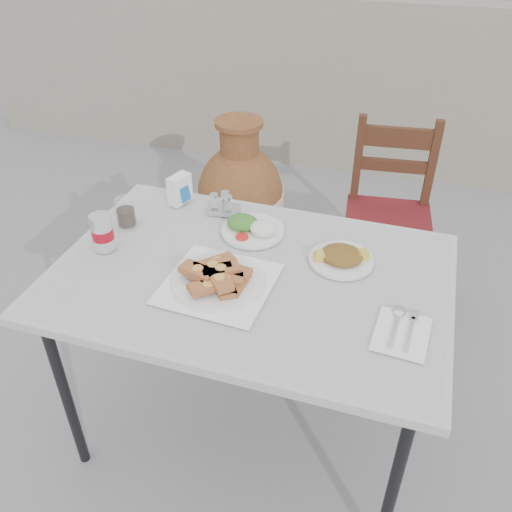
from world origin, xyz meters
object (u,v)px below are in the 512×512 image
(pide_plate, at_px, (218,276))
(salad_chopped_plate, at_px, (341,257))
(cafe_table, at_px, (250,285))
(soda_can, at_px, (102,232))
(chair, at_px, (388,215))
(terracotta_urn, at_px, (240,198))
(napkin_holder, at_px, (180,189))
(condiment_caddy, at_px, (223,205))
(salad_rice_plate, at_px, (252,227))
(cola_glass, at_px, (126,213))

(pide_plate, distance_m, salad_chopped_plate, 0.43)
(cafe_table, relative_size, soda_can, 9.92)
(chair, bearing_deg, soda_can, -137.38)
(salad_chopped_plate, distance_m, terracotta_urn, 1.28)
(pide_plate, xyz_separation_m, napkin_holder, (-0.32, 0.45, 0.03))
(condiment_caddy, relative_size, terracotta_urn, 0.14)
(cafe_table, height_order, salad_rice_plate, salad_rice_plate)
(napkin_holder, bearing_deg, cola_glass, -102.54)
(soda_can, height_order, terracotta_urn, soda_can)
(salad_rice_plate, distance_m, condiment_caddy, 0.19)
(napkin_holder, bearing_deg, terracotta_urn, 109.55)
(cafe_table, relative_size, salad_chopped_plate, 5.99)
(napkin_holder, distance_m, terracotta_urn, 0.90)
(cafe_table, bearing_deg, terracotta_urn, 109.55)
(soda_can, distance_m, chair, 1.44)
(cola_glass, xyz_separation_m, napkin_holder, (0.13, 0.21, 0.01))
(cafe_table, xyz_separation_m, chair, (0.40, 1.02, -0.26))
(salad_rice_plate, relative_size, napkin_holder, 2.01)
(cafe_table, distance_m, condiment_caddy, 0.41)
(salad_rice_plate, bearing_deg, salad_chopped_plate, -14.35)
(cafe_table, height_order, napkin_holder, napkin_holder)
(napkin_holder, height_order, terracotta_urn, napkin_holder)
(cola_glass, distance_m, condiment_caddy, 0.37)
(cafe_table, height_order, cola_glass, cola_glass)
(salad_rice_plate, bearing_deg, pide_plate, -92.96)
(soda_can, xyz_separation_m, condiment_caddy, (0.32, 0.36, -0.04))
(napkin_holder, bearing_deg, salad_chopped_plate, 1.41)
(salad_chopped_plate, bearing_deg, pide_plate, -147.02)
(pide_plate, xyz_separation_m, cola_glass, (-0.45, 0.25, 0.01))
(cafe_table, distance_m, cola_glass, 0.56)
(pide_plate, bearing_deg, cafe_table, 49.31)
(pide_plate, height_order, salad_chopped_plate, pide_plate)
(cola_glass, bearing_deg, napkin_holder, 58.11)
(pide_plate, relative_size, soda_can, 2.71)
(salad_chopped_plate, xyz_separation_m, condiment_caddy, (-0.49, 0.20, 0.01))
(salad_rice_plate, height_order, cola_glass, cola_glass)
(cafe_table, bearing_deg, chair, 68.38)
(cafe_table, distance_m, pide_plate, 0.15)
(pide_plate, bearing_deg, condiment_caddy, 107.14)
(salad_chopped_plate, bearing_deg, napkin_holder, 162.06)
(pide_plate, bearing_deg, chair, 66.52)
(cafe_table, height_order, pide_plate, pide_plate)
(chair, bearing_deg, pide_plate, -118.80)
(napkin_holder, bearing_deg, salad_rice_plate, -2.09)
(salad_rice_plate, relative_size, condiment_caddy, 1.90)
(salad_chopped_plate, bearing_deg, cola_glass, 179.15)
(salad_rice_plate, xyz_separation_m, condiment_caddy, (-0.15, 0.11, 0.01))
(salad_rice_plate, height_order, condiment_caddy, condiment_caddy)
(terracotta_urn, bearing_deg, salad_chopped_plate, -55.45)
(salad_rice_plate, height_order, terracotta_urn, salad_rice_plate)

